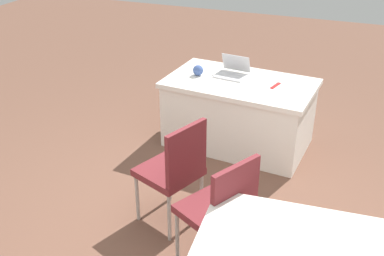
% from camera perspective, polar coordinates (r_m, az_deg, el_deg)
% --- Properties ---
extents(ground_plane, '(14.40, 14.40, 0.00)m').
position_cam_1_polar(ground_plane, '(4.03, 0.45, -11.18)').
color(ground_plane, brown).
extents(table_foreground, '(1.59, 1.01, 0.74)m').
position_cam_1_polar(table_foreground, '(4.98, 5.81, 1.87)').
color(table_foreground, silver).
rests_on(table_foreground, ground).
extents(chair_aisle, '(0.57, 0.57, 0.96)m').
position_cam_1_polar(chair_aisle, '(3.68, -2.13, -4.89)').
color(chair_aisle, '#9E9993').
rests_on(chair_aisle, ground).
extents(chair_by_pillar, '(0.59, 0.59, 0.95)m').
position_cam_1_polar(chair_by_pillar, '(3.28, 3.63, -9.71)').
color(chair_by_pillar, '#9E9993').
rests_on(chair_by_pillar, ground).
extents(laptop_silver, '(0.35, 0.33, 0.21)m').
position_cam_1_polar(laptop_silver, '(4.97, 4.99, 6.91)').
color(laptop_silver, silver).
rests_on(laptop_silver, table_foreground).
extents(yarn_ball, '(0.11, 0.11, 0.11)m').
position_cam_1_polar(yarn_ball, '(4.95, 0.76, 7.16)').
color(yarn_ball, '#3F5999').
rests_on(yarn_ball, table_foreground).
extents(scissors_red, '(0.08, 0.18, 0.01)m').
position_cam_1_polar(scissors_red, '(4.77, 10.30, 5.19)').
color(scissors_red, red).
rests_on(scissors_red, table_foreground).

